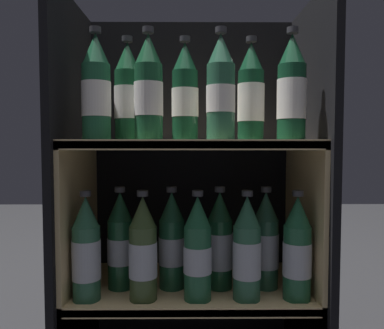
% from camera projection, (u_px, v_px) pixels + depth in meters
% --- Properties ---
extents(fridge_back_wall, '(0.68, 0.02, 1.02)m').
position_uv_depth(fridge_back_wall, '(191.00, 180.00, 1.23)').
color(fridge_back_wall, black).
rests_on(fridge_back_wall, ground_plane).
extents(fridge_side_left, '(0.02, 0.39, 1.02)m').
position_uv_depth(fridge_side_left, '(73.00, 187.00, 1.04)').
color(fridge_side_left, black).
rests_on(fridge_side_left, ground_plane).
extents(fridge_side_right, '(0.02, 0.39, 1.02)m').
position_uv_depth(fridge_side_right, '(310.00, 186.00, 1.05)').
color(fridge_side_right, black).
rests_on(fridge_side_right, ground_plane).
extents(shelf_lower, '(0.64, 0.35, 0.24)m').
position_uv_depth(shelf_lower, '(192.00, 299.00, 1.05)').
color(shelf_lower, '#DBBC84').
rests_on(shelf_lower, ground_plane).
extents(shelf_upper, '(0.64, 0.35, 0.64)m').
position_uv_depth(shelf_upper, '(192.00, 206.00, 1.04)').
color(shelf_upper, '#DBBC84').
rests_on(shelf_upper, ground_plane).
extents(bottle_upper_front_0, '(0.07, 0.07, 0.28)m').
position_uv_depth(bottle_upper_front_0, '(96.00, 91.00, 0.92)').
color(bottle_upper_front_0, '#1E5638').
rests_on(bottle_upper_front_0, shelf_upper).
extents(bottle_upper_front_1, '(0.07, 0.07, 0.28)m').
position_uv_depth(bottle_upper_front_1, '(149.00, 91.00, 0.92)').
color(bottle_upper_front_1, '#194C2D').
rests_on(bottle_upper_front_1, shelf_upper).
extents(bottle_upper_front_2, '(0.07, 0.07, 0.28)m').
position_uv_depth(bottle_upper_front_2, '(221.00, 90.00, 0.92)').
color(bottle_upper_front_2, '#285B42').
rests_on(bottle_upper_front_2, shelf_upper).
extents(bottle_upper_front_3, '(0.07, 0.07, 0.28)m').
position_uv_depth(bottle_upper_front_3, '(292.00, 91.00, 0.92)').
color(bottle_upper_front_3, '#144228').
rests_on(bottle_upper_front_3, shelf_upper).
extents(bottle_upper_back_0, '(0.07, 0.07, 0.28)m').
position_uv_depth(bottle_upper_back_0, '(128.00, 95.00, 1.00)').
color(bottle_upper_back_0, '#194C2D').
rests_on(bottle_upper_back_0, shelf_upper).
extents(bottle_upper_back_1, '(0.07, 0.07, 0.28)m').
position_uv_depth(bottle_upper_back_1, '(185.00, 95.00, 1.00)').
color(bottle_upper_back_1, '#144228').
rests_on(bottle_upper_back_1, shelf_upper).
extents(bottle_upper_back_2, '(0.07, 0.07, 0.28)m').
position_uv_depth(bottle_upper_back_2, '(251.00, 96.00, 1.00)').
color(bottle_upper_back_2, '#144228').
rests_on(bottle_upper_back_2, shelf_upper).
extents(bottle_lower_front_0, '(0.07, 0.07, 0.28)m').
position_uv_depth(bottle_lower_front_0, '(86.00, 252.00, 0.94)').
color(bottle_lower_front_0, '#285B42').
rests_on(bottle_lower_front_0, shelf_lower).
extents(bottle_lower_front_1, '(0.07, 0.07, 0.28)m').
position_uv_depth(bottle_lower_front_1, '(143.00, 251.00, 0.94)').
color(bottle_lower_front_1, '#384C28').
rests_on(bottle_lower_front_1, shelf_lower).
extents(bottle_lower_front_2, '(0.07, 0.07, 0.28)m').
position_uv_depth(bottle_lower_front_2, '(198.00, 251.00, 0.94)').
color(bottle_lower_front_2, '#1E5638').
rests_on(bottle_lower_front_2, shelf_lower).
extents(bottle_lower_front_3, '(0.07, 0.07, 0.28)m').
position_uv_depth(bottle_lower_front_3, '(247.00, 251.00, 0.94)').
color(bottle_lower_front_3, '#285B42').
rests_on(bottle_lower_front_3, shelf_lower).
extents(bottle_lower_front_4, '(0.07, 0.07, 0.28)m').
position_uv_depth(bottle_lower_front_4, '(297.00, 251.00, 0.94)').
color(bottle_lower_front_4, '#1E5638').
rests_on(bottle_lower_front_4, shelf_lower).
extents(bottle_lower_back_0, '(0.07, 0.07, 0.28)m').
position_uv_depth(bottle_lower_back_0, '(120.00, 243.00, 1.02)').
color(bottle_lower_back_0, '#194C2D').
rests_on(bottle_lower_back_0, shelf_lower).
extents(bottle_lower_back_1, '(0.07, 0.07, 0.28)m').
position_uv_depth(bottle_lower_back_1, '(172.00, 243.00, 1.02)').
color(bottle_lower_back_1, '#1E5638').
rests_on(bottle_lower_back_1, shelf_lower).
extents(bottle_lower_back_2, '(0.07, 0.07, 0.28)m').
position_uv_depth(bottle_lower_back_2, '(220.00, 243.00, 1.02)').
color(bottle_lower_back_2, '#194C2D').
rests_on(bottle_lower_back_2, shelf_lower).
extents(bottle_lower_back_3, '(0.07, 0.07, 0.28)m').
position_uv_depth(bottle_lower_back_3, '(266.00, 243.00, 1.02)').
color(bottle_lower_back_3, '#285B42').
rests_on(bottle_lower_back_3, shelf_lower).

